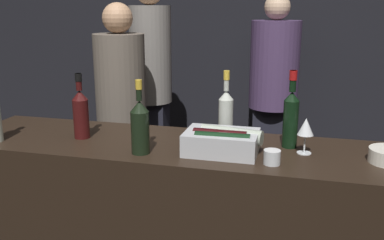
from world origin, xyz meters
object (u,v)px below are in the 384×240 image
(person_blond_tee, at_px, (151,80))
(person_in_hoodie, at_px, (273,88))
(rose_wine_bottle, at_px, (226,112))
(ice_bin_with_bottles, at_px, (223,141))
(champagne_bottle, at_px, (140,125))
(person_grey_polo, at_px, (121,108))
(wine_glass, at_px, (306,128))
(candle_votive, at_px, (272,157))
(red_wine_bottle_black_foil, at_px, (81,112))
(red_wine_bottle_burgundy, at_px, (291,116))

(person_blond_tee, bearing_deg, person_in_hoodie, -37.43)
(rose_wine_bottle, relative_size, person_blond_tee, 0.19)
(person_blond_tee, bearing_deg, ice_bin_with_bottles, -115.57)
(person_in_hoodie, bearing_deg, rose_wine_bottle, -103.64)
(champagne_bottle, relative_size, person_in_hoodie, 0.20)
(ice_bin_with_bottles, xyz_separation_m, champagne_bottle, (-0.37, -0.10, 0.07))
(ice_bin_with_bottles, xyz_separation_m, person_grey_polo, (-0.91, 0.92, -0.10))
(wine_glass, relative_size, rose_wine_bottle, 0.48)
(ice_bin_with_bottles, relative_size, person_blond_tee, 0.19)
(wine_glass, bearing_deg, rose_wine_bottle, 161.38)
(candle_votive, distance_m, champagne_bottle, 0.61)
(red_wine_bottle_black_foil, height_order, person_in_hoodie, person_in_hoodie)
(red_wine_bottle_black_foil, height_order, person_grey_polo, person_grey_polo)
(candle_votive, xyz_separation_m, red_wine_bottle_black_foil, (-0.98, 0.14, 0.11))
(person_in_hoodie, xyz_separation_m, person_grey_polo, (-1.02, -0.85, -0.03))
(wine_glass, distance_m, person_in_hoodie, 1.70)
(champagne_bottle, height_order, person_blond_tee, person_blond_tee)
(candle_votive, relative_size, person_grey_polo, 0.04)
(red_wine_bottle_burgundy, height_order, person_grey_polo, person_grey_polo)
(champagne_bottle, bearing_deg, ice_bin_with_bottles, 14.66)
(rose_wine_bottle, relative_size, person_grey_polo, 0.21)
(wine_glass, relative_size, champagne_bottle, 0.49)
(rose_wine_bottle, distance_m, red_wine_bottle_burgundy, 0.33)
(candle_votive, xyz_separation_m, rose_wine_bottle, (-0.26, 0.31, 0.11))
(wine_glass, xyz_separation_m, red_wine_bottle_black_foil, (-1.12, -0.03, 0.01))
(wine_glass, height_order, person_blond_tee, person_blond_tee)
(person_in_hoodie, bearing_deg, ice_bin_with_bottles, -102.17)
(rose_wine_bottle, xyz_separation_m, red_wine_bottle_black_foil, (-0.72, -0.17, -0.00))
(wine_glass, height_order, candle_votive, wine_glass)
(person_grey_polo, bearing_deg, candle_votive, 128.12)
(person_in_hoodie, bearing_deg, red_wine_bottle_black_foil, -125.26)
(rose_wine_bottle, height_order, person_blond_tee, person_blond_tee)
(wine_glass, xyz_separation_m, candle_votive, (-0.13, -0.18, -0.09))
(rose_wine_bottle, distance_m, champagne_bottle, 0.47)
(red_wine_bottle_burgundy, height_order, person_blond_tee, person_blond_tee)
(red_wine_bottle_burgundy, xyz_separation_m, person_in_hoodie, (-0.19, 1.60, -0.17))
(red_wine_bottle_black_foil, bearing_deg, rose_wine_bottle, 13.03)
(wine_glass, bearing_deg, red_wine_bottle_black_foil, -178.24)
(wine_glass, xyz_separation_m, rose_wine_bottle, (-0.39, 0.13, 0.02))
(person_grey_polo, bearing_deg, rose_wine_bottle, 131.31)
(wine_glass, height_order, person_grey_polo, person_grey_polo)
(red_wine_bottle_black_foil, xyz_separation_m, person_in_hoodie, (0.86, 1.71, -0.15))
(red_wine_bottle_black_foil, distance_m, person_in_hoodie, 1.92)
(champagne_bottle, distance_m, red_wine_bottle_burgundy, 0.71)
(candle_votive, relative_size, champagne_bottle, 0.21)
(candle_votive, bearing_deg, ice_bin_with_bottles, 158.89)
(red_wine_bottle_black_foil, distance_m, person_grey_polo, 0.90)
(candle_votive, bearing_deg, wine_glass, 53.10)
(rose_wine_bottle, xyz_separation_m, red_wine_bottle_burgundy, (0.32, -0.05, 0.02))
(ice_bin_with_bottles, height_order, person_blond_tee, person_blond_tee)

